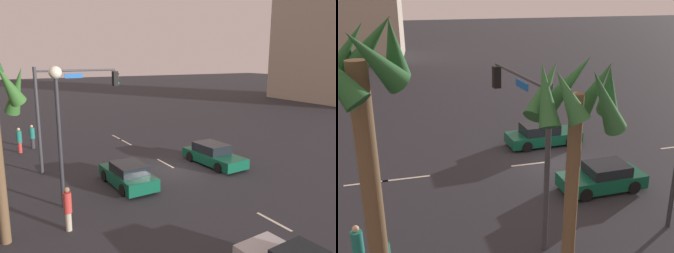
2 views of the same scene
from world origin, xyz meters
TOP-DOWN VIEW (x-y plane):
  - ground_plane at (0.00, 0.00)m, footprint 220.00×220.00m
  - lane_stripe_2 at (-7.91, 0.00)m, footprint 1.88×0.14m
  - lane_stripe_3 at (1.40, 0.00)m, footprint 2.15×0.14m
  - lane_stripe_4 at (8.06, 0.00)m, footprint 2.37×0.14m
  - lane_stripe_5 at (10.02, 0.00)m, footprint 2.12×0.14m
  - car_1 at (-1.02, 3.68)m, footprint 4.12×1.96m
  - car_2 at (-0.30, -2.64)m, footprint 4.65×2.09m
  - traffic_signal at (3.53, 5.59)m, footprint 0.79×5.40m
  - streetlamp at (-2.03, 7.35)m, footprint 0.56×0.56m
  - pedestrian_0 at (-4.32, 7.68)m, footprint 0.42×0.42m
  - pedestrian_1 at (9.84, 6.93)m, footprint 0.48×0.48m
  - pedestrian_2 at (8.95, 7.95)m, footprint 0.50×0.50m

SIDE VIEW (x-z plane):
  - ground_plane at x=0.00m, z-range 0.00..0.00m
  - lane_stripe_2 at x=-7.91m, z-range 0.00..0.01m
  - lane_stripe_3 at x=1.40m, z-range 0.00..0.01m
  - lane_stripe_4 at x=8.06m, z-range 0.00..0.01m
  - lane_stripe_5 at x=10.02m, z-range 0.00..0.01m
  - car_1 at x=-1.02m, z-range -0.04..1.25m
  - car_2 at x=-0.30m, z-range -0.05..1.30m
  - pedestrian_1 at x=9.84m, z-range 0.04..1.88m
  - pedestrian_0 at x=-4.32m, z-range 0.06..1.91m
  - pedestrian_2 at x=8.95m, z-range 0.05..1.92m
  - traffic_signal at x=3.53m, z-range 1.15..7.47m
  - streetlamp at x=-2.03m, z-range 1.27..7.73m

